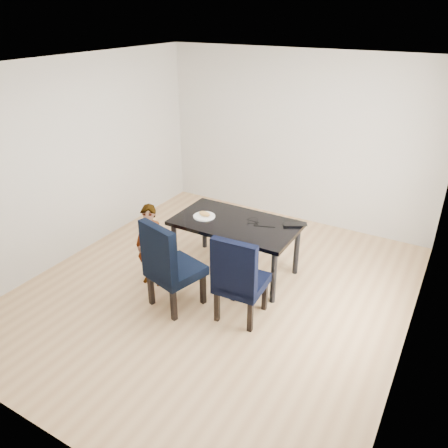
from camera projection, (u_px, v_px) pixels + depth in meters
The scene contains 14 objects.
floor at pixel (216, 290), 5.56m from camera, with size 4.50×5.00×0.01m, color tan.
ceiling at pixel (214, 66), 4.35m from camera, with size 4.50×5.00×0.01m, color white.
wall_back at pixel (297, 139), 6.89m from camera, with size 4.50×0.01×2.70m, color silver.
wall_front at pixel (29, 311), 3.01m from camera, with size 4.50×0.01×2.70m, color silver.
wall_left at pixel (74, 160), 5.96m from camera, with size 0.01×5.00×2.70m, color silver.
wall_right at pixel (429, 239), 3.95m from camera, with size 0.01×5.00×2.70m, color silver.
dining_table at pixel (235, 247), 5.78m from camera, with size 1.60×0.90×0.75m, color black.
chair_left at pixel (176, 263), 5.06m from camera, with size 0.54×0.56×1.13m, color black.
chair_right at pixel (242, 276), 4.87m from camera, with size 0.52×0.54×1.08m, color black.
child at pixel (151, 246), 5.47m from camera, with size 0.40×0.26×1.09m, color orange.
plate at pixel (204, 216), 5.74m from camera, with size 0.29×0.29×0.02m, color white.
sandwich at pixel (205, 214), 5.72m from camera, with size 0.16×0.08×0.07m, color #CB9348.
laptop at pixel (295, 223), 5.55m from camera, with size 0.30×0.19×0.02m, color black.
cable_tangle at pixel (252, 224), 5.55m from camera, with size 0.14×0.14×0.01m, color black.
Camera 1 is at (2.38, -3.93, 3.24)m, focal length 35.00 mm.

